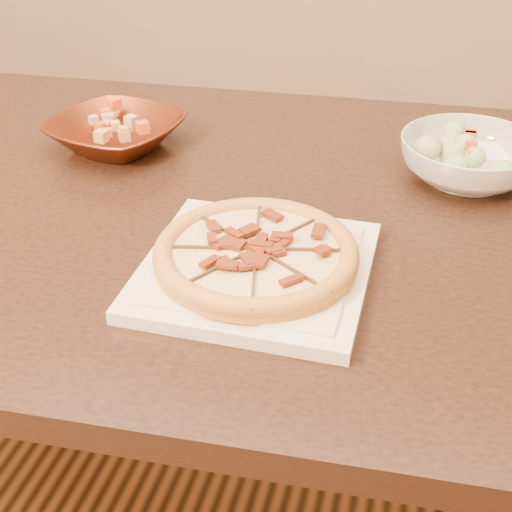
% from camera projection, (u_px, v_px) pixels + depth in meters
% --- Properties ---
extents(floor, '(4.00, 4.00, 0.02)m').
position_uv_depth(floor, '(175.00, 504.00, 1.51)').
color(floor, brown).
rests_on(floor, ground).
extents(dining_table, '(1.49, 1.01, 0.75)m').
position_uv_depth(dining_table, '(222.00, 255.00, 1.11)').
color(dining_table, '#331D15').
rests_on(dining_table, floor).
extents(plate, '(0.28, 0.28, 0.02)m').
position_uv_depth(plate, '(256.00, 269.00, 0.89)').
color(plate, beige).
rests_on(plate, dining_table).
extents(pizza, '(0.25, 0.25, 0.03)m').
position_uv_depth(pizza, '(256.00, 253.00, 0.88)').
color(pizza, '#B2723B').
rests_on(pizza, plate).
extents(bronze_bowl, '(0.26, 0.26, 0.05)m').
position_uv_depth(bronze_bowl, '(116.00, 133.00, 1.20)').
color(bronze_bowl, brown).
rests_on(bronze_bowl, dining_table).
extents(mixed_dish, '(0.08, 0.11, 0.03)m').
position_uv_depth(mixed_dish, '(113.00, 111.00, 1.18)').
color(mixed_dish, tan).
rests_on(mixed_dish, bronze_bowl).
extents(salad_bowl, '(0.22, 0.22, 0.07)m').
position_uv_depth(salad_bowl, '(469.00, 160.00, 1.10)').
color(salad_bowl, silver).
rests_on(salad_bowl, dining_table).
extents(salad, '(0.08, 0.12, 0.04)m').
position_uv_depth(salad, '(474.00, 129.00, 1.07)').
color(salad, '#A8B87E').
rests_on(salad, salad_bowl).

